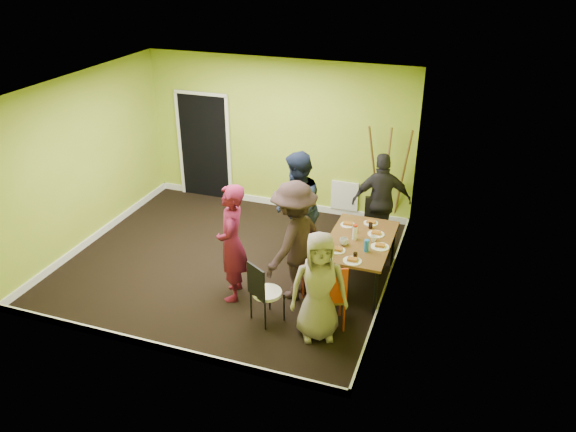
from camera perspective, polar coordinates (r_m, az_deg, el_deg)
name	(u,v)px	position (r m, az deg, el deg)	size (l,w,h in m)	color
ground	(230,262)	(9.01, -5.91, -4.69)	(5.00, 5.00, 0.00)	black
room_walls	(227,205)	(8.58, -6.23, 1.13)	(5.04, 4.54, 2.82)	#97AC2C
dining_table	(360,243)	(8.15, 7.30, -2.73)	(0.90, 1.50, 0.75)	black
chair_left_far	(312,234)	(8.56, 2.43, -1.80)	(0.51, 0.51, 1.05)	red
chair_left_near	(310,261)	(7.99, 2.29, -4.55)	(0.47, 0.47, 0.94)	red
chair_back_end	(376,214)	(9.16, 8.92, 0.21)	(0.44, 0.50, 0.90)	red
chair_front_end	(331,293)	(7.29, 4.37, -7.79)	(0.53, 0.53, 0.98)	red
chair_bentwood	(263,290)	(7.42, -2.53, -7.52)	(0.48, 0.48, 0.90)	black
easel	(387,179)	(9.78, 10.06, 3.73)	(0.75, 0.70, 1.87)	brown
plate_near_left	(348,225)	(8.49, 6.10, -0.90)	(0.22, 0.22, 0.01)	white
plate_near_right	(337,250)	(7.80, 5.04, -3.51)	(0.22, 0.22, 0.01)	white
plate_far_back	(371,223)	(8.59, 8.42, -0.71)	(0.22, 0.22, 0.01)	white
plate_far_front	(352,261)	(7.58, 6.55, -4.55)	(0.25, 0.25, 0.01)	white
plate_wall_back	(376,234)	(8.29, 8.93, -1.83)	(0.25, 0.25, 0.01)	white
plate_wall_front	(380,247)	(7.97, 9.32, -3.10)	(0.26, 0.26, 0.01)	white
thermos	(355,233)	(8.07, 6.80, -1.72)	(0.07, 0.07, 0.21)	white
blue_bottle	(367,246)	(7.79, 7.98, -3.01)	(0.07, 0.07, 0.18)	blue
orange_bottle	(353,230)	(8.27, 6.65, -1.47)	(0.04, 0.04, 0.08)	red
glass_mid	(354,230)	(8.29, 6.73, -1.38)	(0.06, 0.06, 0.09)	black
glass_back	(371,226)	(8.43, 8.39, -0.97)	(0.06, 0.06, 0.09)	black
glass_front	(355,255)	(7.64, 6.85, -4.00)	(0.06, 0.06, 0.08)	black
cup_a	(344,242)	(7.94, 5.70, -2.61)	(0.12, 0.12, 0.10)	white
cup_b	(374,239)	(8.08, 8.71, -2.30)	(0.09, 0.09, 0.08)	white
person_standing	(232,243)	(7.78, -5.73, -2.74)	(0.63, 0.41, 1.73)	maroon
person_left_far	(297,209)	(8.59, 0.93, 0.71)	(0.88, 0.68, 1.81)	#141B32
person_left_near	(294,241)	(7.77, 0.62, -2.54)	(1.13, 0.65, 1.75)	black
person_back_end	(381,201)	(9.18, 9.48, 1.48)	(0.95, 0.40, 1.63)	black
person_front_end	(319,287)	(7.05, 3.16, -7.17)	(0.73, 0.47, 1.49)	gray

